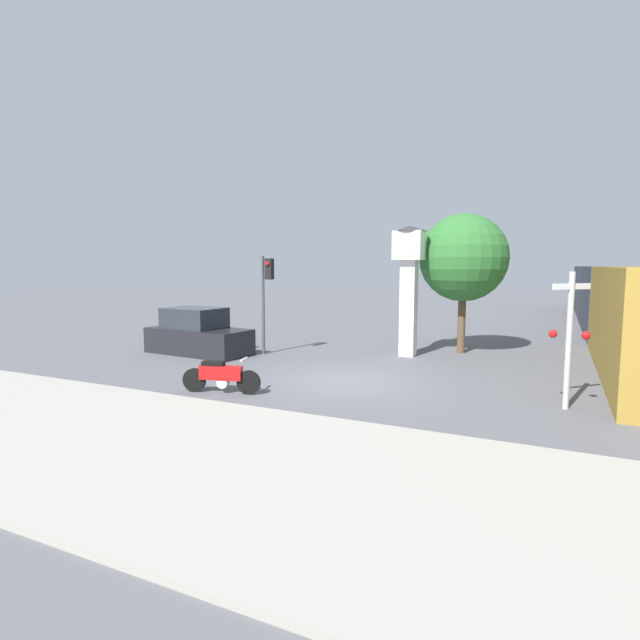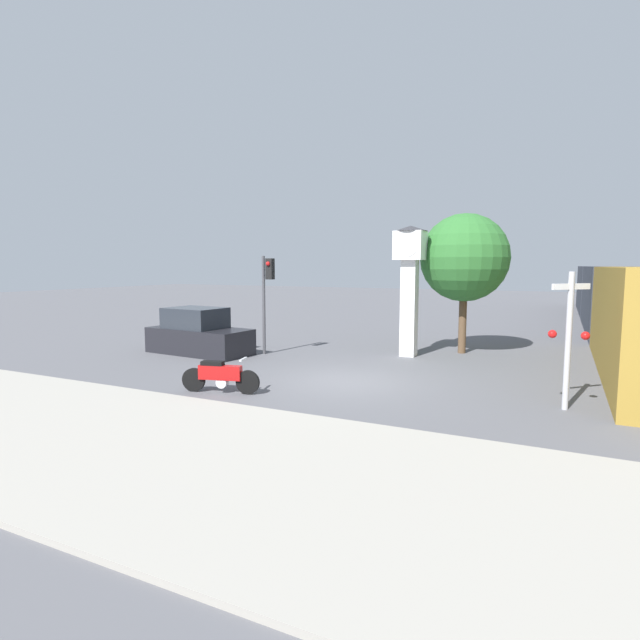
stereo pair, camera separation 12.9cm
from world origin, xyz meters
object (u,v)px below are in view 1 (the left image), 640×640
at_px(motorcycle, 221,376).
at_px(freight_train, 613,299).
at_px(traffic_light, 266,287).
at_px(parked_car, 198,335).
at_px(clock_tower, 409,270).
at_px(street_tree, 464,258).
at_px(railroad_crossing_signal, 569,334).

relative_size(motorcycle, freight_train, 0.06).
relative_size(traffic_light, parked_car, 0.88).
distance_m(clock_tower, parked_car, 8.57).
relative_size(traffic_light, street_tree, 0.70).
distance_m(traffic_light, street_tree, 7.75).
bearing_deg(traffic_light, railroad_crossing_signal, -17.76).
distance_m(motorcycle, railroad_crossing_signal, 8.85).
xyz_separation_m(motorcycle, clock_tower, (3.06, 7.68, 2.79)).
xyz_separation_m(motorcycle, parked_car, (-4.55, 4.64, 0.28)).
relative_size(freight_train, traffic_light, 9.53).
height_order(railroad_crossing_signal, street_tree, street_tree).
relative_size(clock_tower, parked_car, 1.13).
xyz_separation_m(motorcycle, traffic_light, (-2.00, 5.65, 2.17)).
distance_m(street_tree, parked_car, 10.82).
distance_m(railroad_crossing_signal, street_tree, 8.06).
bearing_deg(street_tree, railroad_crossing_signal, -62.19).
relative_size(motorcycle, street_tree, 0.40).
bearing_deg(traffic_light, clock_tower, 21.79).
distance_m(motorcycle, traffic_light, 6.38).
relative_size(railroad_crossing_signal, street_tree, 0.61).
xyz_separation_m(railroad_crossing_signal, parked_car, (-12.98, 2.33, -1.06)).
bearing_deg(motorcycle, traffic_light, 94.74).
relative_size(clock_tower, railroad_crossing_signal, 1.49).
height_order(clock_tower, parked_car, clock_tower).
bearing_deg(clock_tower, railroad_crossing_signal, -44.94).
height_order(freight_train, traffic_light, traffic_light).
height_order(motorcycle, freight_train, freight_train).
bearing_deg(clock_tower, freight_train, 57.15).
relative_size(freight_train, street_tree, 6.67).
xyz_separation_m(railroad_crossing_signal, street_tree, (-3.65, 6.92, 1.92)).
relative_size(freight_train, railroad_crossing_signal, 11.01).
distance_m(motorcycle, freight_train, 22.52).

